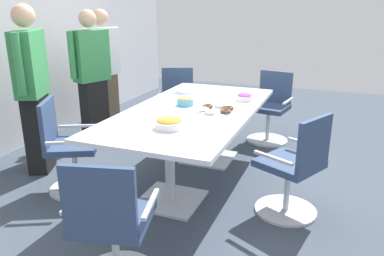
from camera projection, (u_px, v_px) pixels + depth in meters
The scene contains 16 objects.
ground_plane at pixel (192, 178), 4.04m from camera, with size 10.00×10.00×0.01m, color #3D4754.
back_wall at pixel (1, 36), 4.43m from camera, with size 8.00×0.10×2.80m, color white.
conference_table at pixel (192, 121), 3.84m from camera, with size 2.40×1.20×0.75m.
office_chair_0 at pixel (270, 111), 5.04m from camera, with size 0.62×0.62×0.91m.
office_chair_1 at pixel (177, 106), 5.29m from camera, with size 0.70×0.70×0.91m.
office_chair_2 at pixel (68, 151), 3.65m from camera, with size 0.72×0.72×0.91m.
office_chair_3 at pixel (111, 230), 2.37m from camera, with size 0.65×0.65×0.91m.
office_chair_4 at pixel (294, 171), 3.21m from camera, with size 0.72×0.72×0.91m.
person_standing_0 at pixel (33, 88), 3.94m from camera, with size 0.59×0.38×1.76m.
person_standing_1 at pixel (92, 75), 4.90m from camera, with size 0.60×0.35×1.69m.
person_standing_2 at pixel (104, 70), 5.31m from camera, with size 0.61×0.34×1.69m.
snack_bowl_cookies at pixel (185, 101), 3.93m from camera, with size 0.18×0.18×0.09m.
snack_bowl_candy_mix at pixel (244, 97), 4.13m from camera, with size 0.18×0.18×0.08m.
snack_bowl_chips_orange at pixel (169, 123), 3.20m from camera, with size 0.24×0.24×0.09m.
donut_platter at pixel (216, 110), 3.71m from camera, with size 0.35×0.34×0.04m.
plate_stack at pixel (184, 91), 4.50m from camera, with size 0.21×0.21×0.04m.
Camera 1 is at (-3.42, -1.34, 1.75)m, focal length 35.55 mm.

